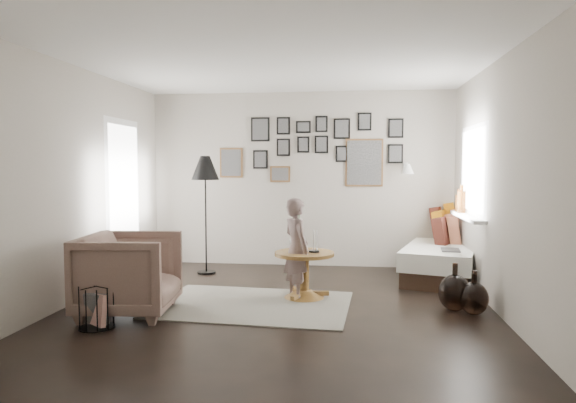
# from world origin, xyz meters

# --- Properties ---
(ground) EXTENTS (4.80, 4.80, 0.00)m
(ground) POSITION_xyz_m (0.00, 0.00, 0.00)
(ground) COLOR black
(ground) RESTS_ON ground
(wall_back) EXTENTS (4.50, 0.00, 4.50)m
(wall_back) POSITION_xyz_m (0.00, 2.40, 1.30)
(wall_back) COLOR #A69E91
(wall_back) RESTS_ON ground
(wall_front) EXTENTS (4.50, 0.00, 4.50)m
(wall_front) POSITION_xyz_m (0.00, -2.40, 1.30)
(wall_front) COLOR #A69E91
(wall_front) RESTS_ON ground
(wall_left) EXTENTS (0.00, 4.80, 4.80)m
(wall_left) POSITION_xyz_m (-2.25, 0.00, 1.30)
(wall_left) COLOR #A69E91
(wall_left) RESTS_ON ground
(wall_right) EXTENTS (0.00, 4.80, 4.80)m
(wall_right) POSITION_xyz_m (2.25, 0.00, 1.30)
(wall_right) COLOR #A69E91
(wall_right) RESTS_ON ground
(ceiling) EXTENTS (4.80, 4.80, 0.00)m
(ceiling) POSITION_xyz_m (0.00, 0.00, 2.60)
(ceiling) COLOR white
(ceiling) RESTS_ON wall_back
(door_left) EXTENTS (0.00, 2.14, 2.14)m
(door_left) POSITION_xyz_m (-2.23, 1.20, 1.05)
(door_left) COLOR white
(door_left) RESTS_ON wall_left
(window_right) EXTENTS (0.15, 1.32, 1.30)m
(window_right) POSITION_xyz_m (2.18, 1.34, 0.93)
(window_right) COLOR white
(window_right) RESTS_ON wall_right
(gallery_wall) EXTENTS (2.74, 0.03, 1.08)m
(gallery_wall) POSITION_xyz_m (0.29, 2.38, 1.74)
(gallery_wall) COLOR brown
(gallery_wall) RESTS_ON wall_back
(wall_sconce) EXTENTS (0.18, 0.36, 0.16)m
(wall_sconce) POSITION_xyz_m (1.55, 2.13, 1.46)
(wall_sconce) COLOR white
(wall_sconce) RESTS_ON wall_back
(rug) EXTENTS (2.15, 1.57, 0.01)m
(rug) POSITION_xyz_m (-0.29, 0.11, 0.01)
(rug) COLOR beige
(rug) RESTS_ON ground
(pedestal_table) EXTENTS (0.68, 0.68, 0.53)m
(pedestal_table) POSITION_xyz_m (0.24, 0.46, 0.25)
(pedestal_table) COLOR brown
(pedestal_table) RESTS_ON ground
(vase) EXTENTS (0.19, 0.19, 0.48)m
(vase) POSITION_xyz_m (0.16, 0.48, 0.68)
(vase) COLOR black
(vase) RESTS_ON pedestal_table
(candles) EXTENTS (0.12, 0.12, 0.25)m
(candles) POSITION_xyz_m (0.35, 0.46, 0.65)
(candles) COLOR black
(candles) RESTS_ON pedestal_table
(daybed) EXTENTS (1.37, 2.13, 0.98)m
(daybed) POSITION_xyz_m (2.00, 1.92, 0.31)
(daybed) COLOR black
(daybed) RESTS_ON ground
(magazine_on_daybed) EXTENTS (0.25, 0.32, 0.02)m
(magazine_on_daybed) POSITION_xyz_m (2.00, 1.27, 0.46)
(magazine_on_daybed) COLOR black
(magazine_on_daybed) RESTS_ON daybed
(armchair) EXTENTS (0.99, 0.97, 0.83)m
(armchair) POSITION_xyz_m (-1.45, -0.39, 0.42)
(armchair) COLOR brown
(armchair) RESTS_ON ground
(armchair_cushion) EXTENTS (0.40, 0.41, 0.17)m
(armchair_cushion) POSITION_xyz_m (-1.42, -0.34, 0.48)
(armchair_cushion) COLOR silver
(armchair_cushion) RESTS_ON armchair
(floor_lamp) EXTENTS (0.38, 0.38, 1.64)m
(floor_lamp) POSITION_xyz_m (-1.24, 1.64, 1.41)
(floor_lamp) COLOR black
(floor_lamp) RESTS_ON ground
(magazine_basket) EXTENTS (0.41, 0.41, 0.39)m
(magazine_basket) POSITION_xyz_m (-1.58, -0.83, 0.19)
(magazine_basket) COLOR black
(magazine_basket) RESTS_ON ground
(demijohn_large) EXTENTS (0.33, 0.33, 0.50)m
(demijohn_large) POSITION_xyz_m (1.83, 0.14, 0.19)
(demijohn_large) COLOR black
(demijohn_large) RESTS_ON ground
(demijohn_small) EXTENTS (0.29, 0.29, 0.45)m
(demijohn_small) POSITION_xyz_m (2.00, 0.02, 0.17)
(demijohn_small) COLOR black
(demijohn_small) RESTS_ON ground
(child) EXTENTS (0.46, 0.50, 1.14)m
(child) POSITION_xyz_m (0.16, 0.42, 0.57)
(child) COLOR #6B5755
(child) RESTS_ON ground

